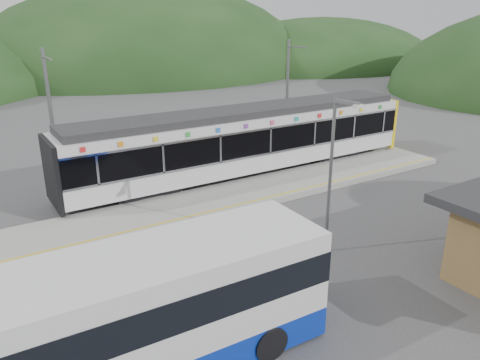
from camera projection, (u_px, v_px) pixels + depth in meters
ground at (277, 223)px, 20.00m from camera, size 120.00×120.00×0.00m
hills at (309, 167)px, 27.32m from camera, size 146.00×149.00×26.00m
platform at (237, 196)px, 22.58m from camera, size 26.00×3.20×0.30m
yellow_line at (252, 201)px, 21.49m from camera, size 26.00×0.10×0.01m
train at (247, 139)px, 25.26m from camera, size 20.44×3.01×3.74m
catenary_mast_west at (52, 121)px, 22.09m from camera, size 0.18×1.80×7.00m
catenary_mast_east at (287, 95)px, 29.11m from camera, size 0.18×1.80×7.00m
bus at (95, 334)px, 10.70m from camera, size 11.69×2.97×3.17m
lamp_post at (333, 165)px, 16.36m from camera, size 0.38×1.06×5.78m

